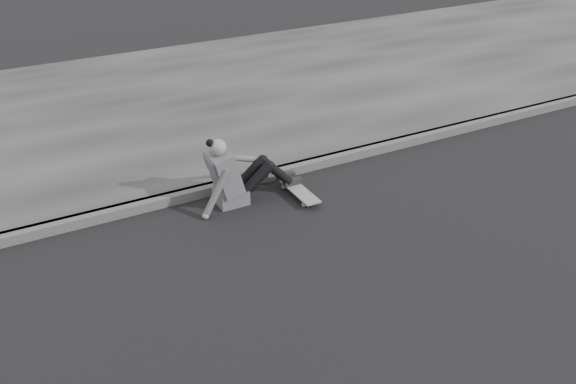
# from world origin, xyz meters

# --- Properties ---
(ground) EXTENTS (80.00, 80.00, 0.00)m
(ground) POSITION_xyz_m (0.00, 0.00, 0.00)
(ground) COLOR black
(ground) RESTS_ON ground
(curb) EXTENTS (24.00, 0.16, 0.12)m
(curb) POSITION_xyz_m (0.00, 2.58, 0.06)
(curb) COLOR #545454
(curb) RESTS_ON ground
(sidewalk) EXTENTS (24.00, 6.00, 0.12)m
(sidewalk) POSITION_xyz_m (0.00, 5.60, 0.06)
(sidewalk) COLOR #3B3B3B
(sidewalk) RESTS_ON ground
(skateboard) EXTENTS (0.20, 0.78, 0.09)m
(skateboard) POSITION_xyz_m (-2.28, 2.00, 0.07)
(skateboard) COLOR #A9A9A4
(skateboard) RESTS_ON ground
(seated_woman) EXTENTS (1.38, 0.46, 0.88)m
(seated_woman) POSITION_xyz_m (-3.02, 2.25, 0.36)
(seated_woman) COLOR #58585B
(seated_woman) RESTS_ON ground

